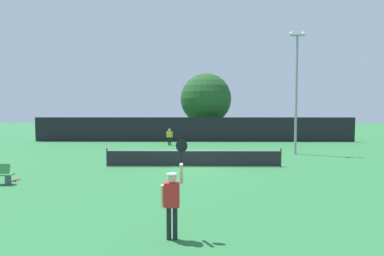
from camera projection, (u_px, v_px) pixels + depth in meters
ground_plane at (194, 166)px, 18.30m from camera, size 120.00×120.00×0.00m
tennis_net at (194, 158)px, 18.27m from camera, size 10.21×0.08×1.07m
perimeter_fence at (194, 129)px, 32.77m from camera, size 33.39×0.12×2.53m
player_serving at (172, 196)px, 7.92m from camera, size 0.68×0.40×2.55m
player_receiving at (169, 135)px, 29.21m from camera, size 0.57×0.23×1.53m
tennis_ball at (154, 160)px, 20.65m from camera, size 0.07×0.07×0.07m
spare_racket at (16, 180)px, 14.74m from camera, size 0.28×0.52×0.04m
light_pole at (296, 86)px, 23.17m from camera, size 1.18×0.28×9.02m
large_tree at (206, 99)px, 36.40m from camera, size 5.89×5.89×7.53m
parked_car_near at (212, 130)px, 39.53m from camera, size 2.18×4.32×1.69m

